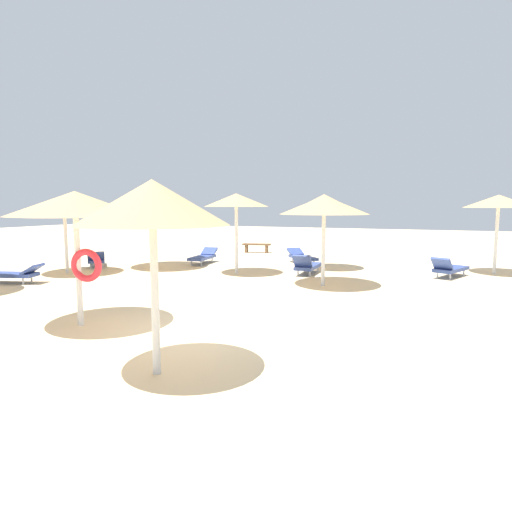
% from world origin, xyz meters
% --- Properties ---
extents(ground_plane, '(80.00, 80.00, 0.00)m').
position_xyz_m(ground_plane, '(0.00, 0.00, 0.00)').
color(ground_plane, beige).
extents(parasol_1, '(3.17, 3.17, 2.68)m').
position_xyz_m(parasol_1, '(-6.14, 7.22, 2.45)').
color(parasol_1, silver).
rests_on(parasol_1, ground).
extents(parasol_3, '(2.40, 2.40, 2.91)m').
position_xyz_m(parasol_3, '(6.50, 10.46, 2.65)').
color(parasol_3, silver).
rests_on(parasol_3, ground).
extents(parasol_4, '(2.94, 2.94, 2.60)m').
position_xyz_m(parasol_4, '(-8.28, 4.69, 2.34)').
color(parasol_4, silver).
rests_on(parasol_4, ground).
extents(parasol_5, '(2.77, 2.77, 2.82)m').
position_xyz_m(parasol_5, '(1.16, 5.79, 2.52)').
color(parasol_5, silver).
rests_on(parasol_5, ground).
extents(parasol_6, '(2.35, 2.35, 2.96)m').
position_xyz_m(parasol_6, '(0.31, 9.44, 2.64)').
color(parasol_6, silver).
rests_on(parasol_6, ground).
extents(parasol_7, '(2.70, 2.70, 2.82)m').
position_xyz_m(parasol_7, '(-2.55, -0.60, 2.53)').
color(parasol_7, silver).
rests_on(parasol_7, ground).
extents(parasol_8, '(2.25, 2.25, 2.91)m').
position_xyz_m(parasol_8, '(0.48, -2.22, 2.56)').
color(parasol_8, silver).
rests_on(parasol_8, ground).
extents(parasol_9, '(2.37, 2.37, 2.96)m').
position_xyz_m(parasol_9, '(-2.37, 6.96, 2.70)').
color(parasol_9, silver).
rests_on(parasol_9, ground).
extents(lounger_1, '(0.81, 1.96, 0.64)m').
position_xyz_m(lounger_1, '(-4.87, 8.98, 0.31)').
color(lounger_1, '#33478C').
rests_on(lounger_1, ground).
extents(lounger_2, '(2.01, 1.15, 0.65)m').
position_xyz_m(lounger_2, '(-8.29, 2.45, 0.31)').
color(lounger_2, '#33478C').
rests_on(lounger_2, ground).
extents(lounger_3, '(1.35, 1.96, 0.78)m').
position_xyz_m(lounger_3, '(4.93, 9.00, 0.32)').
color(lounger_3, '#33478C').
rests_on(lounger_3, ground).
extents(lounger_4, '(1.73, 1.84, 0.72)m').
position_xyz_m(lounger_4, '(-8.50, 6.46, 0.32)').
color(lounger_4, '#33478C').
rests_on(lounger_4, ground).
extents(lounger_5, '(0.65, 1.85, 0.81)m').
position_xyz_m(lounger_5, '(0.10, 7.80, 0.33)').
color(lounger_5, '#33478C').
rests_on(lounger_5, ground).
extents(lounger_6, '(1.75, 1.86, 0.62)m').
position_xyz_m(lounger_6, '(-0.90, 10.56, 0.31)').
color(lounger_6, '#33478C').
rests_on(lounger_6, ground).
extents(bench_0, '(1.55, 0.68, 0.49)m').
position_xyz_m(bench_0, '(-4.33, 13.86, 0.35)').
color(bench_0, brown).
rests_on(bench_0, ground).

